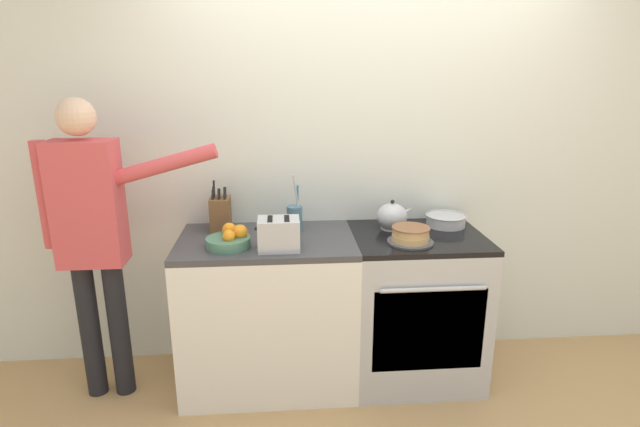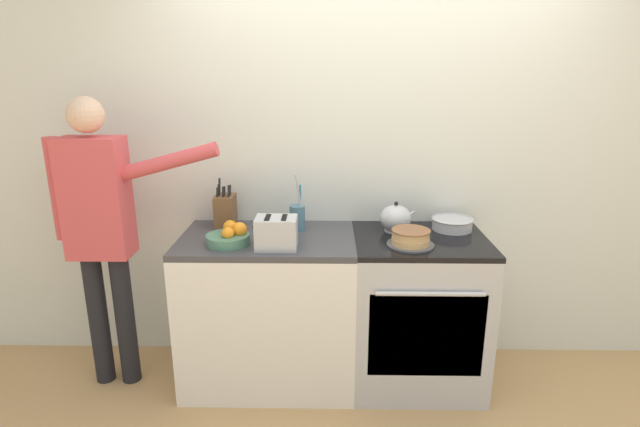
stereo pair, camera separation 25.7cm
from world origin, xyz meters
name	(u,v)px [view 1 (the left image)]	position (x,y,z in m)	size (l,w,h in m)	color
ground_plane	(381,406)	(0.00, 0.00, 0.00)	(16.00, 16.00, 0.00)	tan
wall_back	(367,159)	(0.00, 0.66, 1.30)	(8.00, 0.04, 2.60)	silver
counter_cabinet	(269,311)	(-0.63, 0.32, 0.46)	(1.00, 0.64, 0.91)	white
stove_range	(414,306)	(0.25, 0.32, 0.46)	(0.76, 0.67, 0.91)	#B7BABF
layer_cake	(411,235)	(0.17, 0.19, 0.95)	(0.26, 0.26, 0.09)	#4C4C51
tea_kettle	(392,216)	(0.12, 0.44, 0.99)	(0.23, 0.18, 0.18)	#B7BABF
mixing_bowl	(446,220)	(0.46, 0.47, 0.95)	(0.25, 0.25, 0.07)	#B7BABF
knife_block	(221,213)	(-0.90, 0.50, 1.01)	(0.11, 0.16, 0.30)	brown
utensil_crock	(295,217)	(-0.46, 0.46, 0.99)	(0.09, 0.09, 0.35)	#477084
fruit_bowl	(230,239)	(-0.82, 0.20, 0.95)	(0.24, 0.24, 0.12)	#4C7F66
toaster	(279,234)	(-0.56, 0.14, 1.00)	(0.24, 0.17, 0.17)	#B7BABF
person_baker	(93,227)	(-1.55, 0.26, 1.02)	(0.95, 0.20, 1.70)	black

